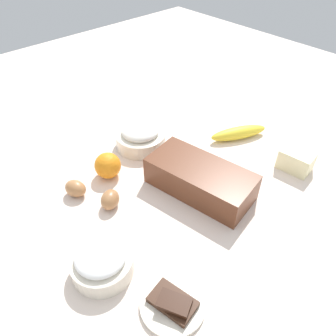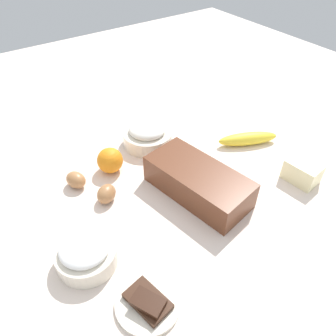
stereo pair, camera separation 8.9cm
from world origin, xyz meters
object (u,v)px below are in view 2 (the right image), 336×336
at_px(chocolate_plate, 148,303).
at_px(sugar_bowl, 86,253).
at_px(flour_bowl, 148,134).
at_px(egg_beside_bowl, 76,180).
at_px(egg_near_butter, 106,194).
at_px(loaf_pan, 198,181).
at_px(banana, 248,139).
at_px(orange_fruit, 110,160).
at_px(butter_block, 302,172).

bearing_deg(chocolate_plate, sugar_bowl, -160.77).
relative_size(flour_bowl, sugar_bowl, 1.17).
bearing_deg(egg_beside_bowl, egg_near_butter, 24.60).
distance_m(loaf_pan, flour_bowl, 0.26).
bearing_deg(flour_bowl, egg_beside_bowl, -78.82).
bearing_deg(flour_bowl, banana, 54.59).
bearing_deg(flour_bowl, loaf_pan, -2.11).
bearing_deg(chocolate_plate, banana, 116.15).
xyz_separation_m(orange_fruit, egg_near_butter, (0.10, -0.06, -0.01)).
bearing_deg(egg_near_butter, chocolate_plate, -12.12).
bearing_deg(sugar_bowl, chocolate_plate, 19.23).
xyz_separation_m(orange_fruit, egg_beside_bowl, (0.00, -0.11, -0.01)).
xyz_separation_m(sugar_bowl, chocolate_plate, (0.16, 0.06, -0.02)).
relative_size(banana, orange_fruit, 2.59).
distance_m(orange_fruit, butter_block, 0.53).
height_order(egg_near_butter, egg_beside_bowl, same).
height_order(sugar_bowl, butter_block, sugar_bowl).
height_order(loaf_pan, butter_block, loaf_pan).
bearing_deg(butter_block, flour_bowl, -146.38).
relative_size(banana, egg_near_butter, 3.24).
distance_m(orange_fruit, egg_near_butter, 0.12).
relative_size(flour_bowl, banana, 0.81).
bearing_deg(orange_fruit, egg_beside_bowl, -87.81).
height_order(butter_block, egg_beside_bowl, butter_block).
height_order(orange_fruit, egg_near_butter, orange_fruit).
relative_size(sugar_bowl, orange_fruit, 1.81).
relative_size(loaf_pan, chocolate_plate, 2.30).
xyz_separation_m(flour_bowl, banana, (0.18, 0.26, -0.01)).
relative_size(loaf_pan, egg_beside_bowl, 5.03).
bearing_deg(butter_block, orange_fruit, -129.38).
height_order(egg_beside_bowl, chocolate_plate, egg_beside_bowl).
height_order(loaf_pan, orange_fruit, loaf_pan).
bearing_deg(egg_near_butter, egg_beside_bowl, -155.40).
relative_size(orange_fruit, chocolate_plate, 0.56).
xyz_separation_m(loaf_pan, orange_fruit, (-0.21, -0.15, -0.01)).
distance_m(egg_beside_bowl, chocolate_plate, 0.40).
xyz_separation_m(banana, orange_fruit, (-0.13, -0.41, 0.02)).
relative_size(egg_beside_bowl, chocolate_plate, 0.46).
bearing_deg(egg_beside_bowl, banana, 75.88).
distance_m(sugar_bowl, butter_block, 0.60).
xyz_separation_m(orange_fruit, butter_block, (0.34, 0.41, -0.01)).
bearing_deg(chocolate_plate, egg_beside_bowl, 176.95).
bearing_deg(butter_block, sugar_bowl, -99.20).
distance_m(egg_near_butter, chocolate_plate, 0.31).
bearing_deg(egg_beside_bowl, butter_block, 57.22).
bearing_deg(flour_bowl, egg_near_butter, -56.14).
bearing_deg(flour_bowl, butter_block, 33.62).
relative_size(butter_block, egg_near_butter, 1.53).
distance_m(butter_block, chocolate_plate, 0.54).
xyz_separation_m(flour_bowl, orange_fruit, (0.05, -0.16, 0.00)).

